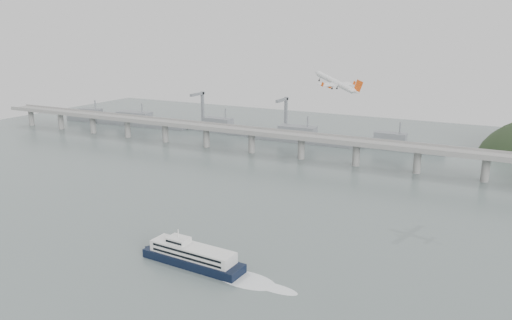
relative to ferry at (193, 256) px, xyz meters
The scene contains 5 objects.
ground 17.86m from the ferry, 98.87° to the left, with size 900.00×900.00×0.00m, color slate.
bridge 217.49m from the ferry, 91.01° to the left, with size 800.00×22.00×23.90m.
distant_fleet 323.39m from the ferry, 119.25° to the left, with size 453.00×60.90×40.00m.
ferry is the anchor object (origin of this frame).
airliner 144.20m from the ferry, 76.11° to the left, with size 37.11×34.52×14.97m.
Camera 1 is at (133.03, -201.07, 111.33)m, focal length 35.00 mm.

